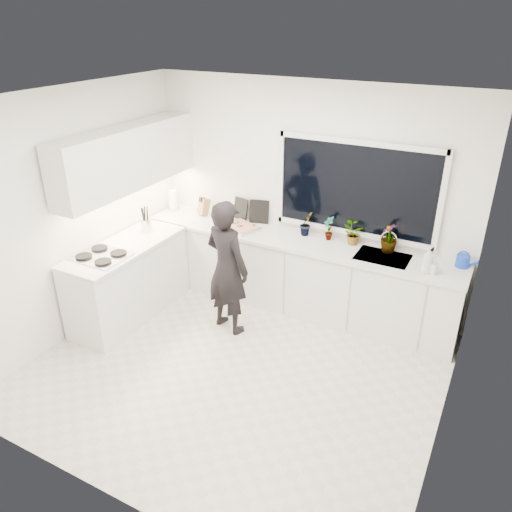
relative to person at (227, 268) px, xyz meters
The scene contains 25 objects.
floor 1.12m from the person, 53.96° to the right, with size 4.00×3.50×0.02m, color beige.
wall_back 1.34m from the person, 67.38° to the left, with size 4.00×0.02×2.70m, color white.
wall_left 1.76m from the person, 157.45° to the right, with size 0.02×3.50×2.70m, color white.
wall_right 2.62m from the person, 14.51° to the right, with size 0.02×3.50×2.70m, color white.
ceiling 2.08m from the person, 53.96° to the right, with size 4.00×3.50×0.02m, color white.
window 1.70m from the person, 45.47° to the left, with size 1.80×0.02×1.00m, color black.
base_cabinets_back 1.00m from the person, 60.04° to the left, with size 3.92×0.58×0.88m, color white.
base_cabinets_left 1.29m from the person, 166.41° to the right, with size 0.58×1.60×0.88m, color white.
countertop_back 0.93m from the person, 59.73° to the left, with size 3.94×0.62×0.04m, color silver.
countertop_left 1.24m from the person, 166.41° to the right, with size 0.62×1.60×0.04m, color silver.
upper_cabinets 1.70m from the person, behind, with size 0.34×2.10×0.70m, color white.
sink 1.72m from the person, 28.08° to the left, with size 0.58×0.42×0.14m, color silver.
faucet 1.84m from the person, 33.64° to the left, with size 0.03×0.03×0.22m, color silver.
stovetop 1.39m from the person, 152.36° to the right, with size 0.56×0.48×0.03m, color black.
person is the anchor object (origin of this frame).
pizza_tray 0.83m from the person, 108.44° to the left, with size 0.44×0.32×0.03m, color silver.
pizza 0.84m from the person, 108.44° to the left, with size 0.40×0.28×0.01m, color #B94018.
watering_can 2.52m from the person, 22.70° to the left, with size 0.14×0.14×0.13m, color #133CB7.
paper_towel_roll 1.68m from the person, 146.70° to the left, with size 0.11×0.11×0.26m, color white.
knife_block 1.34m from the person, 134.10° to the left, with size 0.13×0.10×0.22m, color olive.
utensil_crock 1.27m from the person, behind, with size 0.13×0.13×0.16m, color #B9B9BD.
picture_frame_large 1.16m from the person, 111.56° to the left, with size 0.22×0.02×0.28m, color black.
picture_frame_small 1.10m from the person, 97.94° to the left, with size 0.25×0.02×0.30m, color black.
herb_plants 1.50m from the person, 41.01° to the left, with size 1.18×0.21×0.34m.
soap_bottles 2.14m from the person, 18.05° to the left, with size 0.19×0.15×0.28m.
Camera 1 is at (2.12, -3.55, 3.35)m, focal length 35.00 mm.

